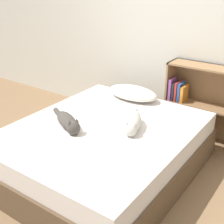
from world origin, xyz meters
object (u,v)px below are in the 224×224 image
Objects in this scene: bed at (104,150)px; pillow at (133,93)px; cat_light at (132,122)px; cat_dark at (68,122)px; bookshelf at (207,104)px.

bed is 0.81m from pillow.
cat_light is at bearing 30.09° from bed.
bookshelf is at bearing 86.77° from cat_dark.
cat_light reaches higher than pillow.
bed is at bearing 64.07° from cat_dark.
cat_dark is at bearing -144.06° from bed.
bookshelf is at bearing 30.20° from pillow.
cat_dark is 1.56m from bookshelf.
cat_light is 0.97× the size of cat_dark.
cat_light reaches higher than bed.
cat_light is at bearing -108.02° from bookshelf.
cat_light is (0.22, 0.13, 0.31)m from bed.
bookshelf is (0.33, 1.01, -0.09)m from cat_light.
bookshelf is at bearing 64.16° from bed.
pillow is 0.81m from bookshelf.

